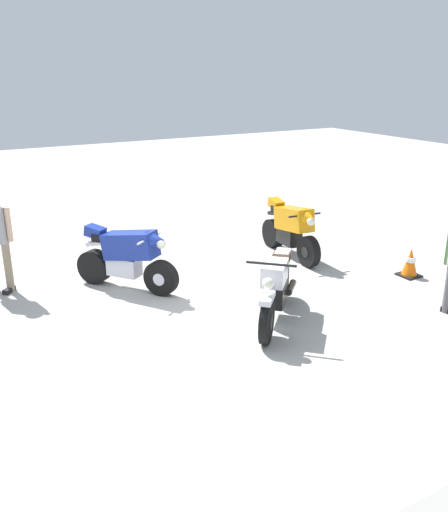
{
  "coord_description": "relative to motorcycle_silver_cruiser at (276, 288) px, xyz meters",
  "views": [
    {
      "loc": [
        3.09,
        6.83,
        3.63
      ],
      "look_at": [
        -1.02,
        -0.35,
        0.75
      ],
      "focal_mm": 38.27,
      "sensor_mm": 36.0,
      "label": 1
    }
  ],
  "objects": [
    {
      "name": "motorcycle_blue_sportbike",
      "position": [
        1.5,
        -2.27,
        0.07
      ],
      "size": [
        1.3,
        1.69,
        1.14
      ],
      "rotation": [
        0.0,
        0.0,
        2.2
      ],
      "color": "black",
      "rests_on": "ground"
    },
    {
      "name": "motorcycle_orange_sportbike",
      "position": [
        -1.94,
        -2.27,
        0.07
      ],
      "size": [
        0.7,
        1.96,
        1.14
      ],
      "rotation": [
        0.0,
        0.0,
        1.48
      ],
      "color": "black",
      "rests_on": "ground"
    },
    {
      "name": "ground_plane",
      "position": [
        1.31,
        -0.71,
        -0.52
      ],
      "size": [
        40.0,
        40.0,
        0.0
      ],
      "primitive_type": "plane",
      "color": "#ADAAA3"
    },
    {
      "name": "traffic_cone",
      "position": [
        -3.18,
        -0.29,
        -0.26
      ],
      "size": [
        0.36,
        0.36,
        0.53
      ],
      "color": "black",
      "rests_on": "ground"
    },
    {
      "name": "motorcycle_silver_cruiser",
      "position": [
        0.0,
        0.0,
        0.0
      ],
      "size": [
        1.54,
        1.58,
        1.09
      ],
      "rotation": [
        0.0,
        0.0,
        0.8
      ],
      "color": "black",
      "rests_on": "ground"
    }
  ]
}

